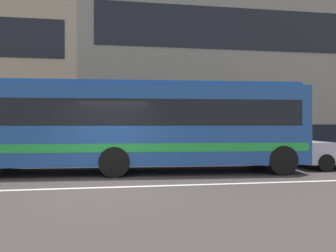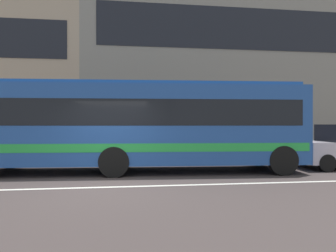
{
  "view_description": "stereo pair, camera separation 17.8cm",
  "coord_description": "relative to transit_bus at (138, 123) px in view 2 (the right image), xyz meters",
  "views": [
    {
      "loc": [
        0.44,
        -8.59,
        1.72
      ],
      "look_at": [
        2.12,
        2.59,
        1.67
      ],
      "focal_mm": 33.1,
      "sensor_mm": 36.0,
      "label": 1
    },
    {
      "loc": [
        0.62,
        -8.61,
        1.72
      ],
      "look_at": [
        2.12,
        2.59,
        1.67
      ],
      "focal_mm": 33.1,
      "sensor_mm": 36.0,
      "label": 2
    }
  ],
  "objects": [
    {
      "name": "apartment_block_right",
      "position": [
        9.61,
        13.06,
        5.21
      ],
      "size": [
        25.83,
        9.28,
        13.96
      ],
      "color": "gray",
      "rests_on": "ground_plane"
    },
    {
      "name": "ground_plane",
      "position": [
        -1.02,
        -2.7,
        -1.76
      ],
      "size": [
        160.0,
        160.0,
        0.0
      ],
      "primitive_type": "plane",
      "color": "#403735"
    },
    {
      "name": "lane_centre_line",
      "position": [
        -1.02,
        -2.7,
        -1.76
      ],
      "size": [
        60.0,
        0.16,
        0.01
      ],
      "primitive_type": "cube",
      "color": "silver",
      "rests_on": "ground_plane"
    },
    {
      "name": "transit_bus",
      "position": [
        0.0,
        0.0,
        0.0
      ],
      "size": [
        12.01,
        3.2,
        3.2
      ],
      "color": "#224A94",
      "rests_on": "ground_plane"
    }
  ]
}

